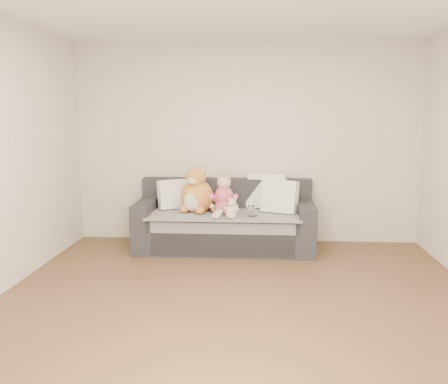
% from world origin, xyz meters
% --- Properties ---
extents(room_shell, '(5.00, 5.00, 5.00)m').
position_xyz_m(room_shell, '(0.00, 0.42, 1.30)').
color(room_shell, brown).
rests_on(room_shell, ground).
extents(sofa, '(2.20, 0.94, 0.85)m').
position_xyz_m(sofa, '(-0.25, 2.06, 0.31)').
color(sofa, '#252429').
rests_on(sofa, ground).
extents(cushion_left, '(0.45, 0.37, 0.39)m').
position_xyz_m(cushion_left, '(-0.92, 2.20, 0.66)').
color(cushion_left, white).
rests_on(cushion_left, sofa).
extents(cushion_right_back, '(0.53, 0.33, 0.47)m').
position_xyz_m(cushion_right_back, '(0.27, 2.30, 0.70)').
color(cushion_right_back, white).
rests_on(cushion_right_back, sofa).
extents(cushion_right_front, '(0.49, 0.36, 0.42)m').
position_xyz_m(cushion_right_front, '(0.43, 2.03, 0.68)').
color(cushion_right_front, white).
rests_on(cushion_right_front, sofa).
extents(toddler, '(0.35, 0.50, 0.49)m').
position_xyz_m(toddler, '(-0.25, 1.88, 0.68)').
color(toddler, '#DE4E6C').
rests_on(toddler, sofa).
extents(plush_cat, '(0.48, 0.43, 0.62)m').
position_xyz_m(plush_cat, '(-0.60, 2.03, 0.70)').
color(plush_cat, '#CC6D2D').
rests_on(plush_cat, sofa).
extents(teddy_bear, '(0.18, 0.15, 0.24)m').
position_xyz_m(teddy_bear, '(-0.15, 1.76, 0.57)').
color(teddy_bear, '#CFAA8F').
rests_on(teddy_bear, sofa).
extents(plush_cow, '(0.12, 0.19, 0.15)m').
position_xyz_m(plush_cow, '(0.09, 1.75, 0.54)').
color(plush_cow, white).
rests_on(plush_cow, sofa).
extents(sippy_cup, '(0.10, 0.06, 0.11)m').
position_xyz_m(sippy_cup, '(-0.32, 1.79, 0.53)').
color(sippy_cup, purple).
rests_on(sippy_cup, sofa).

